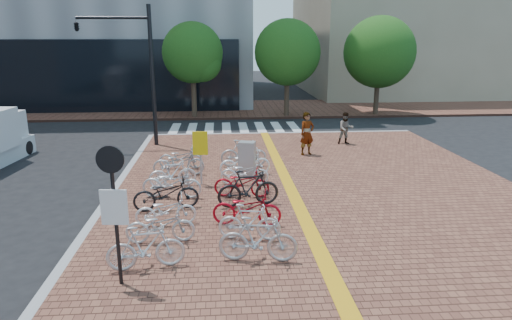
{
  "coord_description": "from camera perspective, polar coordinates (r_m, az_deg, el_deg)",
  "views": [
    {
      "loc": [
        -0.34,
        -12.0,
        5.17
      ],
      "look_at": [
        0.79,
        2.22,
        1.3
      ],
      "focal_mm": 32.0,
      "sensor_mm": 36.0,
      "label": 1
    }
  ],
  "objects": [
    {
      "name": "bike_3",
      "position": [
        13.85,
        -11.17,
        -4.13
      ],
      "size": [
        2.03,
        1.03,
        1.02
      ],
      "primitive_type": "imported",
      "rotation": [
        0.0,
        0.0,
        1.76
      ],
      "color": "black",
      "rests_on": "sidewalk"
    },
    {
      "name": "pedestrian_a",
      "position": [
        19.99,
        6.39,
        3.29
      ],
      "size": [
        0.8,
        0.67,
        1.87
      ],
      "primitive_type": "imported",
      "rotation": [
        0.0,
        0.0,
        0.37
      ],
      "color": "gray",
      "rests_on": "sidewalk"
    },
    {
      "name": "pedestrian_b",
      "position": [
        22.35,
        11.16,
        3.91
      ],
      "size": [
        0.75,
        0.59,
        1.53
      ],
      "primitive_type": "imported",
      "rotation": [
        0.0,
        0.0,
        -0.02
      ],
      "color": "#4C5260",
      "rests_on": "sidewalk"
    },
    {
      "name": "notice_sign",
      "position": [
        9.53,
        -17.36,
        -4.73
      ],
      "size": [
        0.55,
        0.15,
        2.99
      ],
      "color": "black",
      "rests_on": "sidewalk"
    },
    {
      "name": "street_trees",
      "position": [
        29.96,
        5.98,
        13.04
      ],
      "size": [
        16.2,
        4.6,
        6.35
      ],
      "color": "#38281E",
      "rests_on": "far_sidewalk"
    },
    {
      "name": "bike_15",
      "position": [
        18.09,
        -1.57,
        0.86
      ],
      "size": [
        1.83,
        0.55,
        1.09
      ],
      "primitive_type": "imported",
      "rotation": [
        0.0,
        0.0,
        1.55
      ],
      "color": "#B5B4B9",
      "rests_on": "sidewalk"
    },
    {
      "name": "bike_4",
      "position": [
        14.84,
        -10.49,
        -2.81
      ],
      "size": [
        1.99,
        0.93,
        1.01
      ],
      "primitive_type": "imported",
      "rotation": [
        0.0,
        0.0,
        1.43
      ],
      "color": "silver",
      "rests_on": "sidewalk"
    },
    {
      "name": "traffic_light_pole",
      "position": [
        22.18,
        -16.89,
        13.02
      ],
      "size": [
        3.45,
        1.33,
        6.42
      ],
      "color": "black",
      "rests_on": "sidewalk"
    },
    {
      "name": "bike_12",
      "position": [
        14.69,
        -1.79,
        -2.87
      ],
      "size": [
        1.86,
        0.89,
        0.94
      ],
      "primitive_type": "imported",
      "rotation": [
        0.0,
        0.0,
        1.41
      ],
      "color": "#A20B16",
      "rests_on": "sidewalk"
    },
    {
      "name": "bike_7",
      "position": [
        18.06,
        -9.39,
        0.3
      ],
      "size": [
        1.74,
        0.72,
        0.89
      ],
      "primitive_type": "imported",
      "rotation": [
        0.0,
        0.0,
        1.5
      ],
      "color": "#B0B0B5",
      "rests_on": "sidewalk"
    },
    {
      "name": "far_sidewalk",
      "position": [
        33.39,
        -3.91,
        6.36
      ],
      "size": [
        70.0,
        8.0,
        0.15
      ],
      "primitive_type": "cube",
      "color": "brown",
      "rests_on": "ground"
    },
    {
      "name": "bike_5",
      "position": [
        15.9,
        -10.39,
        -1.63
      ],
      "size": [
        1.69,
        0.78,
        0.98
      ],
      "primitive_type": "imported",
      "rotation": [
        0.0,
        0.0,
        1.77
      ],
      "color": "white",
      "rests_on": "sidewalk"
    },
    {
      "name": "bike_10",
      "position": [
        12.5,
        -1.16,
        -6.03
      ],
      "size": [
        1.97,
        0.95,
        0.99
      ],
      "primitive_type": "imported",
      "rotation": [
        0.0,
        0.0,
        1.41
      ],
      "color": "#A60B1A",
      "rests_on": "sidewalk"
    },
    {
      "name": "bike_9",
      "position": [
        11.64,
        -0.83,
        -7.77
      ],
      "size": [
        1.66,
        0.73,
        0.96
      ],
      "primitive_type": "imported",
      "rotation": [
        0.0,
        0.0,
        1.39
      ],
      "color": "silver",
      "rests_on": "sidewalk"
    },
    {
      "name": "bike_13",
      "position": [
        15.91,
        -1.44,
        -1.55
      ],
      "size": [
        1.72,
        0.69,
        0.88
      ],
      "primitive_type": "imported",
      "rotation": [
        0.0,
        0.0,
        1.51
      ],
      "color": "silver",
      "rests_on": "sidewalk"
    },
    {
      "name": "utility_box",
      "position": [
        16.86,
        -1.14,
        0.14
      ],
      "size": [
        0.68,
        0.57,
        1.29
      ],
      "primitive_type": "cube",
      "rotation": [
        0.0,
        0.0,
        -0.26
      ],
      "color": "#ABABB0",
      "rests_on": "sidewalk"
    },
    {
      "name": "bike_1",
      "position": [
        11.76,
        -11.87,
        -8.02
      ],
      "size": [
        1.75,
        0.7,
        0.9
      ],
      "primitive_type": "imported",
      "rotation": [
        0.0,
        0.0,
        1.63
      ],
      "color": "silver",
      "rests_on": "sidewalk"
    },
    {
      "name": "bike_0",
      "position": [
        10.54,
        -13.62,
        -10.56
      ],
      "size": [
        1.78,
        0.75,
        1.04
      ],
      "primitive_type": "imported",
      "rotation": [
        0.0,
        0.0,
        1.73
      ],
      "color": "silver",
      "rests_on": "sidewalk"
    },
    {
      "name": "kerb_north",
      "position": [
        24.76,
        3.33,
        3.27
      ],
      "size": [
        14.0,
        0.25,
        0.15
      ],
      "primitive_type": "cube",
      "color": "gray",
      "rests_on": "ground"
    },
    {
      "name": "bike_11",
      "position": [
        13.85,
        -0.96,
        -3.54
      ],
      "size": [
        1.98,
        0.88,
        1.15
      ],
      "primitive_type": "imported",
      "rotation": [
        0.0,
        0.0,
        1.75
      ],
      "color": "black",
      "rests_on": "sidewalk"
    },
    {
      "name": "yellow_sign",
      "position": [
        15.79,
        -6.97,
        1.5
      ],
      "size": [
        0.51,
        0.11,
        1.9
      ],
      "color": "#B7B7BC",
      "rests_on": "sidewalk"
    },
    {
      "name": "bike_14",
      "position": [
        16.92,
        -1.4,
        -0.32
      ],
      "size": [
        1.98,
        0.93,
        1.0
      ],
      "primitive_type": "imported",
      "rotation": [
        0.0,
        0.0,
        1.72
      ],
      "color": "white",
      "rests_on": "sidewalk"
    },
    {
      "name": "bike_6",
      "position": [
        17.17,
        -9.64,
        -0.31
      ],
      "size": [
        1.93,
        0.8,
        0.99
      ],
      "primitive_type": "imported",
      "rotation": [
        0.0,
        0.0,
        1.65
      ],
      "color": "#A5A5AA",
      "rests_on": "sidewalk"
    },
    {
      "name": "crosswalk",
      "position": [
        26.52,
        -2.63,
        3.93
      ],
      "size": [
        7.5,
        4.0,
        0.01
      ],
      "color": "silver",
      "rests_on": "ground"
    },
    {
      "name": "bike_2",
      "position": [
        12.78,
        -11.21,
        -6.15
      ],
      "size": [
        1.71,
        0.76,
        0.87
      ],
      "primitive_type": "imported",
      "rotation": [
        0.0,
        0.0,
        1.69
      ],
      "color": "white",
      "rests_on": "sidewalk"
    },
    {
      "name": "ground",
      "position": [
        13.07,
        -2.7,
        -8.14
      ],
      "size": [
        120.0,
        120.0,
        0.0
      ],
      "primitive_type": "plane",
      "color": "black",
      "rests_on": "ground"
    },
    {
      "name": "bike_8",
      "position": [
        10.55,
        0.25,
        -9.89
      ],
      "size": [
        1.88,
        0.78,
        1.1
      ],
      "primitive_type": "imported",
      "rotation": [
        0.0,
        0.0,
        1.42
      ],
      "color": "#B1B1B6",
      "rests_on": "sidewalk"
    }
  ]
}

